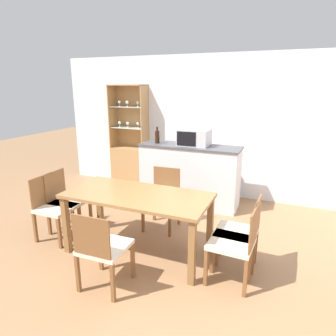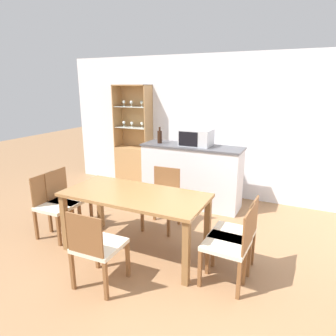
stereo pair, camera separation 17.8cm
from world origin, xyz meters
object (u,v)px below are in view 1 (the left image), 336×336
at_px(microwave, 194,137).
at_px(dining_chair_side_left_far, 66,201).
at_px(dining_chair_side_left_near, 54,207).
at_px(dining_chair_side_right_far, 240,233).
at_px(dining_chair_side_right_near, 236,243).
at_px(dining_table, 137,202).
at_px(wine_bottle, 157,137).
at_px(dining_chair_head_near, 102,248).
at_px(dining_chair_head_far, 163,198).
at_px(display_cabinet, 130,158).

bearing_deg(microwave, dining_chair_side_left_far, -128.89).
height_order(dining_chair_side_left_near, dining_chair_side_right_far, same).
bearing_deg(dining_chair_side_right_near, dining_chair_side_right_far, 2.67).
bearing_deg(dining_table, dining_chair_side_left_far, 174.35).
bearing_deg(wine_bottle, dining_table, -72.88).
relative_size(dining_chair_side_right_near, dining_chair_head_near, 1.00).
relative_size(dining_chair_head_far, dining_chair_side_left_far, 1.00).
height_order(dining_chair_head_far, dining_chair_side_right_far, same).
distance_m(dining_chair_side_right_near, dining_chair_side_right_far, 0.25).
bearing_deg(dining_table, microwave, 86.08).
distance_m(display_cabinet, dining_chair_side_right_near, 3.51).
bearing_deg(wine_bottle, dining_chair_head_near, -77.88).
bearing_deg(display_cabinet, dining_chair_head_near, -65.00).
distance_m(display_cabinet, dining_chair_head_near, 3.29).
distance_m(dining_chair_side_right_far, wine_bottle, 2.45).
height_order(dining_chair_head_far, dining_chair_side_left_far, same).
xyz_separation_m(dining_chair_side_left_near, wine_bottle, (0.69, 1.82, 0.71)).
bearing_deg(dining_chair_side_right_near, display_cabinet, 50.44).
relative_size(dining_chair_side_left_near, dining_chair_head_near, 1.00).
bearing_deg(dining_chair_side_left_far, dining_chair_side_right_far, 86.61).
bearing_deg(dining_table, display_cabinet, 121.85).
bearing_deg(dining_chair_head_far, dining_chair_head_near, 87.59).
distance_m(dining_table, dining_chair_side_right_near, 1.24).
bearing_deg(display_cabinet, dining_chair_head_far, -47.06).
bearing_deg(dining_chair_head_near, microwave, 85.74).
relative_size(dining_chair_head_near, wine_bottle, 3.06).
bearing_deg(microwave, dining_table, -93.92).
bearing_deg(wine_bottle, dining_chair_side_left_near, -110.58).
xyz_separation_m(dining_chair_side_left_near, dining_chair_side_right_far, (2.42, 0.24, 0.00)).
xyz_separation_m(dining_chair_side_left_far, microwave, (1.33, 1.65, 0.73)).
height_order(dining_chair_side_right_near, wine_bottle, wine_bottle).
xyz_separation_m(dining_chair_side_left_near, microwave, (1.33, 1.89, 0.73)).
bearing_deg(wine_bottle, dining_chair_side_right_near, -46.49).
height_order(display_cabinet, microwave, display_cabinet).
bearing_deg(dining_chair_side_right_far, dining_chair_side_left_near, 97.75).
bearing_deg(dining_chair_side_left_near, dining_table, 95.08).
relative_size(display_cabinet, dining_chair_side_left_far, 2.35).
relative_size(dining_chair_side_left_far, microwave, 1.70).
distance_m(dining_chair_head_far, dining_chair_side_right_near, 1.49).
height_order(dining_chair_side_right_near, dining_chair_side_left_near, same).
xyz_separation_m(dining_chair_side_right_near, microwave, (-1.09, 1.89, 0.73)).
relative_size(display_cabinet, wine_bottle, 7.17).
xyz_separation_m(dining_chair_head_far, microwave, (0.12, 1.02, 0.73)).
height_order(dining_chair_side_left_near, dining_chair_head_near, same).
height_order(dining_table, dining_chair_side_right_far, dining_chair_side_right_far).
distance_m(dining_chair_head_near, microwave, 2.62).
xyz_separation_m(microwave, wine_bottle, (-0.65, -0.07, -0.02)).
relative_size(dining_chair_side_left_near, wine_bottle, 3.06).
distance_m(dining_table, dining_chair_side_right_far, 1.23).
distance_m(dining_chair_head_far, dining_chair_side_right_far, 1.36).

